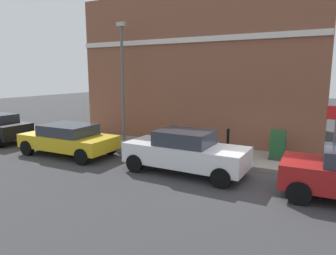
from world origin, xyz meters
TOP-DOWN VIEW (x-y plane):
  - ground at (0.00, 0.00)m, footprint 80.00×80.00m
  - sidewalk at (1.93, 6.00)m, footprint 2.54×30.00m
  - corner_building at (6.94, 4.04)m, footprint 7.57×12.08m
  - car_white at (-0.68, 2.24)m, footprint 1.86×4.31m
  - car_yellow at (-0.81, 7.67)m, footprint 2.00×4.19m
  - utility_cabinet at (2.08, -0.42)m, footprint 0.46×0.61m
  - bollard_near_cabinet at (2.18, 1.59)m, footprint 0.14×0.14m
  - bollard_far_kerb at (0.91, 3.57)m, footprint 0.14×0.14m
  - street_sign at (1.03, -2.31)m, footprint 0.08×0.60m
  - lamppost at (2.23, 6.99)m, footprint 0.20×0.44m

SIDE VIEW (x-z plane):
  - ground at x=0.00m, z-range 0.00..0.00m
  - sidewalk at x=1.93m, z-range 0.00..0.15m
  - utility_cabinet at x=2.08m, z-range 0.11..1.26m
  - bollard_near_cabinet at x=2.18m, z-range 0.19..1.22m
  - bollard_far_kerb at x=0.91m, z-range 0.19..1.22m
  - car_yellow at x=-0.81m, z-range 0.05..1.37m
  - car_white at x=-0.68m, z-range 0.02..1.53m
  - street_sign at x=1.03m, z-range 0.51..2.81m
  - lamppost at x=2.23m, z-range 0.44..6.16m
  - corner_building at x=6.94m, z-range 0.00..7.28m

